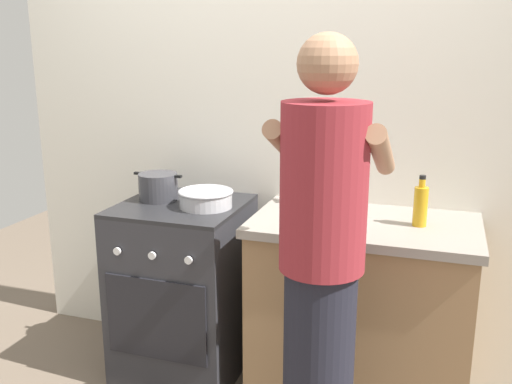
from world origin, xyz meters
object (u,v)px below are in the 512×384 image
(pot, at_px, (158,187))
(utensil_crock, at_px, (325,185))
(person, at_px, (321,278))
(mixing_bowl, at_px, (206,198))
(oil_bottle, at_px, (421,205))
(stove_range, at_px, (184,288))

(pot, xyz_separation_m, utensil_crock, (0.82, 0.16, 0.04))
(person, bearing_deg, mixing_bowl, 139.92)
(mixing_bowl, xyz_separation_m, oil_bottle, (0.99, 0.02, 0.05))
(mixing_bowl, distance_m, oil_bottle, 0.99)
(mixing_bowl, relative_size, person, 0.16)
(utensil_crock, bearing_deg, oil_bottle, -21.77)
(utensil_crock, height_order, oil_bottle, utensil_crock)
(pot, relative_size, mixing_bowl, 0.98)
(pot, distance_m, oil_bottle, 1.27)
(pot, xyz_separation_m, person, (0.97, -0.63, -0.11))
(stove_range, distance_m, person, 1.10)
(pot, relative_size, oil_bottle, 1.17)
(pot, bearing_deg, mixing_bowl, -9.61)
(stove_range, xyz_separation_m, mixing_bowl, (0.14, -0.01, 0.50))
(stove_range, relative_size, pot, 3.44)
(oil_bottle, bearing_deg, person, -116.34)
(mixing_bowl, height_order, person, person)
(mixing_bowl, distance_m, utensil_crock, 0.58)
(mixing_bowl, bearing_deg, oil_bottle, 1.30)
(oil_bottle, bearing_deg, stove_range, -179.53)
(pot, height_order, person, person)
(pot, relative_size, person, 0.15)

